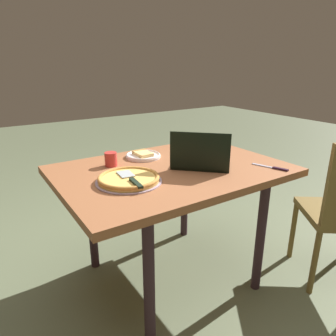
# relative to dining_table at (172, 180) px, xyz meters

# --- Properties ---
(ground_plane) EXTENTS (12.00, 12.00, 0.00)m
(ground_plane) POSITION_rel_dining_table_xyz_m (0.00, 0.00, -0.67)
(ground_plane) COLOR #616C4F
(dining_table) EXTENTS (1.28, 0.90, 0.75)m
(dining_table) POSITION_rel_dining_table_xyz_m (0.00, 0.00, 0.00)
(dining_table) COLOR #955936
(dining_table) RESTS_ON ground_plane
(laptop) EXTENTS (0.38, 0.38, 0.22)m
(laptop) POSITION_rel_dining_table_xyz_m (0.13, -0.10, 0.12)
(laptop) COLOR black
(laptop) RESTS_ON dining_table
(pizza_plate) EXTENTS (0.22, 0.22, 0.04)m
(pizza_plate) POSITION_rel_dining_table_xyz_m (-0.04, 0.27, 0.09)
(pizza_plate) COLOR white
(pizza_plate) RESTS_ON dining_table
(pizza_tray) EXTENTS (0.33, 0.33, 0.04)m
(pizza_tray) POSITION_rel_dining_table_xyz_m (-0.31, -0.07, 0.09)
(pizza_tray) COLOR #A692AA
(pizza_tray) RESTS_ON dining_table
(table_knife) EXTENTS (0.08, 0.21, 0.01)m
(table_knife) POSITION_rel_dining_table_xyz_m (0.48, -0.33, 0.08)
(table_knife) COLOR #BAB5C9
(table_knife) RESTS_ON dining_table
(drink_cup) EXTENTS (0.07, 0.07, 0.08)m
(drink_cup) POSITION_rel_dining_table_xyz_m (-0.28, 0.22, 0.12)
(drink_cup) COLOR red
(drink_cup) RESTS_ON dining_table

